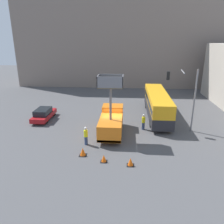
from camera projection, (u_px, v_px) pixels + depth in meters
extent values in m
plane|color=#4C4C4F|center=(113.00, 132.00, 24.51)|extent=(120.00, 120.00, 0.00)
cube|color=gray|center=(122.00, 35.00, 47.14)|extent=(44.00, 10.00, 21.35)
cube|color=orange|center=(113.00, 114.00, 25.46)|extent=(2.34, 1.86, 2.15)
cube|color=orange|center=(111.00, 127.00, 22.62)|extent=(2.34, 4.34, 1.60)
cube|color=red|center=(109.00, 141.00, 20.83)|extent=(2.29, 0.10, 0.24)
cylinder|color=black|center=(104.00, 122.00, 25.86)|extent=(0.30, 1.01, 1.01)
cylinder|color=black|center=(121.00, 123.00, 25.72)|extent=(0.30, 1.01, 1.01)
cylinder|color=black|center=(101.00, 133.00, 22.93)|extent=(0.30, 1.01, 1.01)
cylinder|color=black|center=(120.00, 134.00, 22.79)|extent=(0.30, 1.01, 1.01)
cylinder|color=slate|center=(111.00, 104.00, 21.82)|extent=(0.24, 0.24, 3.37)
cube|color=brown|center=(111.00, 87.00, 21.26)|extent=(2.48, 1.74, 0.10)
cube|color=slate|center=(98.00, 81.00, 21.16)|extent=(0.08, 1.74, 1.05)
cube|color=slate|center=(123.00, 81.00, 20.99)|extent=(0.08, 1.74, 1.05)
cube|color=slate|center=(111.00, 79.00, 21.86)|extent=(2.48, 0.08, 1.05)
cube|color=slate|center=(110.00, 82.00, 20.29)|extent=(2.48, 0.08, 1.05)
cube|color=#232328|center=(157.00, 109.00, 28.91)|extent=(2.41, 11.92, 1.28)
cube|color=orange|center=(157.00, 99.00, 28.45)|extent=(2.41, 11.92, 1.56)
cube|color=black|center=(157.00, 100.00, 28.53)|extent=(2.43, 11.44, 0.69)
cylinder|color=black|center=(146.00, 105.00, 32.65)|extent=(0.30, 0.96, 0.96)
cylinder|color=black|center=(161.00, 105.00, 32.50)|extent=(0.30, 0.96, 0.96)
cylinder|color=black|center=(151.00, 123.00, 25.68)|extent=(0.30, 0.96, 0.96)
cylinder|color=black|center=(169.00, 124.00, 25.53)|extent=(0.30, 0.96, 0.96)
cylinder|color=slate|center=(194.00, 102.00, 23.59)|extent=(0.18, 0.18, 6.92)
cylinder|color=slate|center=(183.00, 72.00, 22.84)|extent=(0.46, 2.95, 0.13)
cube|color=black|center=(168.00, 76.00, 23.25)|extent=(0.35, 0.35, 0.90)
sphere|color=red|center=(168.00, 73.00, 23.17)|extent=(0.20, 0.20, 0.20)
cylinder|color=navy|center=(86.00, 140.00, 21.43)|extent=(0.32, 0.32, 0.85)
cylinder|color=yellow|center=(86.00, 133.00, 21.18)|extent=(0.38, 0.38, 0.68)
sphere|color=tan|center=(86.00, 129.00, 21.04)|extent=(0.23, 0.23, 0.23)
sphere|color=white|center=(86.00, 128.00, 21.00)|extent=(0.24, 0.24, 0.24)
cylinder|color=navy|center=(143.00, 126.00, 25.00)|extent=(0.32, 0.32, 0.84)
cylinder|color=yellow|center=(144.00, 120.00, 24.76)|extent=(0.38, 0.38, 0.66)
sphere|color=tan|center=(144.00, 116.00, 24.61)|extent=(0.23, 0.23, 0.23)
sphere|color=white|center=(144.00, 115.00, 24.58)|extent=(0.24, 0.24, 0.24)
cube|color=black|center=(83.00, 155.00, 19.55)|extent=(0.66, 0.66, 0.03)
cone|color=#F25B0F|center=(83.00, 152.00, 19.43)|extent=(0.53, 0.53, 0.75)
cube|color=black|center=(130.00, 165.00, 18.01)|extent=(0.60, 0.60, 0.03)
cone|color=#F25B0F|center=(130.00, 162.00, 17.90)|extent=(0.48, 0.48, 0.69)
cube|color=black|center=(104.00, 161.00, 18.56)|extent=(0.57, 0.57, 0.03)
cone|color=#F25B0F|center=(104.00, 158.00, 18.46)|extent=(0.45, 0.45, 0.65)
cube|color=maroon|center=(44.00, 115.00, 28.02)|extent=(1.84, 4.66, 0.55)
cube|color=black|center=(43.00, 111.00, 27.60)|extent=(1.62, 2.56, 0.67)
cylinder|color=black|center=(42.00, 113.00, 29.51)|extent=(0.22, 0.64, 0.64)
cylinder|color=black|center=(54.00, 114.00, 29.39)|extent=(0.22, 0.64, 0.64)
cylinder|color=black|center=(34.00, 121.00, 26.78)|extent=(0.22, 0.64, 0.64)
cylinder|color=black|center=(46.00, 121.00, 26.67)|extent=(0.22, 0.64, 0.64)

